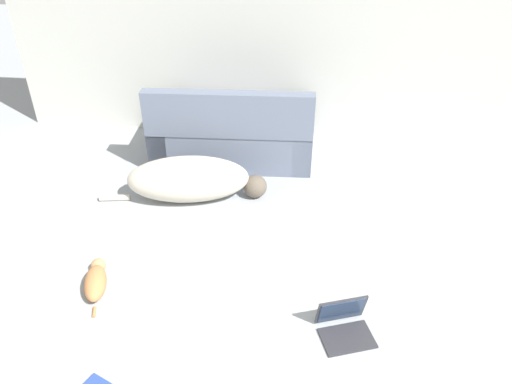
# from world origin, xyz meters

# --- Properties ---
(wall_back) EXTENTS (6.60, 0.06, 2.80)m
(wall_back) POSITION_xyz_m (0.00, 4.35, 1.40)
(wall_back) COLOR beige
(wall_back) RESTS_ON ground_plane
(couch) EXTENTS (1.72, 0.93, 0.90)m
(couch) POSITION_xyz_m (-0.74, 3.72, 0.28)
(couch) COLOR slate
(couch) RESTS_ON ground_plane
(dog) EXTENTS (1.62, 0.65, 0.44)m
(dog) POSITION_xyz_m (-1.02, 2.89, 0.21)
(dog) COLOR beige
(dog) RESTS_ON ground_plane
(cat) EXTENTS (0.26, 0.56, 0.16)m
(cat) POSITION_xyz_m (-1.49, 1.61, 0.08)
(cat) COLOR #BC7A47
(cat) RESTS_ON ground_plane
(laptop_open) EXTENTS (0.44, 0.41, 0.26)m
(laptop_open) POSITION_xyz_m (0.38, 1.39, 0.08)
(laptop_open) COLOR #2D2D33
(laptop_open) RESTS_ON ground_plane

